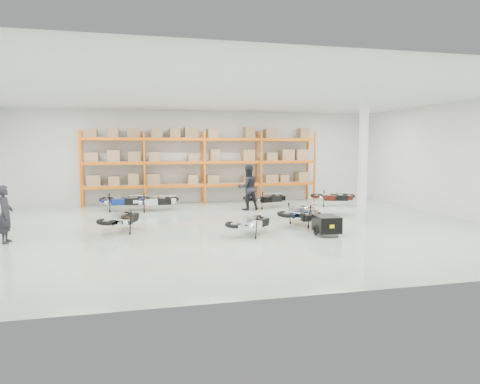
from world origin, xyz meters
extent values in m
plane|color=#ABBFB0|center=(0.00, 0.00, 0.00)|extent=(18.00, 18.00, 0.00)
plane|color=white|center=(0.00, 0.00, 4.50)|extent=(18.00, 18.00, 0.00)
plane|color=silver|center=(0.00, 7.00, 2.25)|extent=(18.00, 0.00, 18.00)
plane|color=silver|center=(0.00, -7.00, 2.25)|extent=(18.00, 0.00, 18.00)
plane|color=silver|center=(9.00, 0.00, 2.25)|extent=(0.00, 14.00, 14.00)
cube|color=#E25C0B|center=(-5.60, 6.00, 1.75)|extent=(0.08, 0.08, 3.50)
cube|color=#E25C0B|center=(-5.60, 6.90, 1.75)|extent=(0.08, 0.08, 3.50)
cube|color=#E25C0B|center=(-2.80, 6.00, 1.75)|extent=(0.08, 0.08, 3.50)
cube|color=#E25C0B|center=(-2.80, 6.90, 1.75)|extent=(0.08, 0.08, 3.50)
cube|color=#E25C0B|center=(0.00, 6.00, 1.75)|extent=(0.08, 0.08, 3.50)
cube|color=#E25C0B|center=(0.00, 6.90, 1.75)|extent=(0.08, 0.08, 3.50)
cube|color=#E25C0B|center=(2.80, 6.00, 1.75)|extent=(0.08, 0.08, 3.50)
cube|color=#E25C0B|center=(2.80, 6.90, 1.75)|extent=(0.08, 0.08, 3.50)
cube|color=#E25C0B|center=(5.60, 6.00, 1.75)|extent=(0.08, 0.08, 3.50)
cube|color=#E25C0B|center=(5.60, 6.90, 1.75)|extent=(0.08, 0.08, 3.50)
cube|color=#E25C0B|center=(-4.20, 6.00, 0.90)|extent=(2.70, 0.08, 0.12)
cube|color=#E25C0B|center=(-4.20, 6.90, 0.90)|extent=(2.70, 0.08, 0.12)
cube|color=#AB7D58|center=(-4.20, 6.45, 0.97)|extent=(2.68, 0.88, 0.02)
cube|color=#AB7D58|center=(-4.20, 6.45, 1.20)|extent=(2.40, 0.70, 0.44)
cube|color=#E25C0B|center=(-1.40, 6.00, 0.90)|extent=(2.70, 0.08, 0.12)
cube|color=#E25C0B|center=(-1.40, 6.90, 0.90)|extent=(2.70, 0.08, 0.12)
cube|color=#AB7D58|center=(-1.40, 6.45, 0.97)|extent=(2.68, 0.88, 0.02)
cube|color=#AB7D58|center=(-1.40, 6.45, 1.20)|extent=(2.40, 0.70, 0.44)
cube|color=#E25C0B|center=(1.40, 6.00, 0.90)|extent=(2.70, 0.08, 0.12)
cube|color=#E25C0B|center=(1.40, 6.90, 0.90)|extent=(2.70, 0.08, 0.12)
cube|color=#AB7D58|center=(1.40, 6.45, 0.97)|extent=(2.68, 0.88, 0.02)
cube|color=#AB7D58|center=(1.40, 6.45, 1.20)|extent=(2.40, 0.70, 0.44)
cube|color=#E25C0B|center=(4.20, 6.00, 0.90)|extent=(2.70, 0.08, 0.12)
cube|color=#E25C0B|center=(4.20, 6.90, 0.90)|extent=(2.70, 0.08, 0.12)
cube|color=#AB7D58|center=(4.20, 6.45, 0.97)|extent=(2.68, 0.88, 0.02)
cube|color=#AB7D58|center=(4.20, 6.45, 1.20)|extent=(2.40, 0.70, 0.44)
cube|color=#E25C0B|center=(-4.20, 6.00, 2.00)|extent=(2.70, 0.08, 0.12)
cube|color=#E25C0B|center=(-4.20, 6.90, 2.00)|extent=(2.70, 0.08, 0.12)
cube|color=#AB7D58|center=(-4.20, 6.45, 2.07)|extent=(2.68, 0.88, 0.02)
cube|color=#AB7D58|center=(-4.20, 6.45, 2.30)|extent=(2.40, 0.70, 0.44)
cube|color=#E25C0B|center=(-1.40, 6.00, 2.00)|extent=(2.70, 0.08, 0.12)
cube|color=#E25C0B|center=(-1.40, 6.90, 2.00)|extent=(2.70, 0.08, 0.12)
cube|color=#AB7D58|center=(-1.40, 6.45, 2.07)|extent=(2.68, 0.88, 0.02)
cube|color=#AB7D58|center=(-1.40, 6.45, 2.30)|extent=(2.40, 0.70, 0.44)
cube|color=#E25C0B|center=(1.40, 6.00, 2.00)|extent=(2.70, 0.08, 0.12)
cube|color=#E25C0B|center=(1.40, 6.90, 2.00)|extent=(2.70, 0.08, 0.12)
cube|color=#AB7D58|center=(1.40, 6.45, 2.07)|extent=(2.68, 0.88, 0.02)
cube|color=#AB7D58|center=(1.40, 6.45, 2.30)|extent=(2.40, 0.70, 0.44)
cube|color=#E25C0B|center=(4.20, 6.00, 2.00)|extent=(2.70, 0.08, 0.12)
cube|color=#E25C0B|center=(4.20, 6.90, 2.00)|extent=(2.70, 0.08, 0.12)
cube|color=#AB7D58|center=(4.20, 6.45, 2.07)|extent=(2.68, 0.88, 0.02)
cube|color=#AB7D58|center=(4.20, 6.45, 2.30)|extent=(2.40, 0.70, 0.44)
cube|color=#E25C0B|center=(-4.20, 6.00, 3.10)|extent=(2.70, 0.08, 0.12)
cube|color=#E25C0B|center=(-4.20, 6.90, 3.10)|extent=(2.70, 0.08, 0.12)
cube|color=#AB7D58|center=(-4.20, 6.45, 3.17)|extent=(2.68, 0.88, 0.02)
cube|color=#AB7D58|center=(-4.20, 6.45, 3.40)|extent=(2.40, 0.70, 0.44)
cube|color=#E25C0B|center=(-1.40, 6.00, 3.10)|extent=(2.70, 0.08, 0.12)
cube|color=#E25C0B|center=(-1.40, 6.90, 3.10)|extent=(2.70, 0.08, 0.12)
cube|color=#AB7D58|center=(-1.40, 6.45, 3.17)|extent=(2.68, 0.88, 0.02)
cube|color=#AB7D58|center=(-1.40, 6.45, 3.40)|extent=(2.40, 0.70, 0.44)
cube|color=#E25C0B|center=(1.40, 6.00, 3.10)|extent=(2.70, 0.08, 0.12)
cube|color=#E25C0B|center=(1.40, 6.90, 3.10)|extent=(2.70, 0.08, 0.12)
cube|color=#AB7D58|center=(1.40, 6.45, 3.17)|extent=(2.68, 0.88, 0.02)
cube|color=#AB7D58|center=(1.40, 6.45, 3.40)|extent=(2.40, 0.70, 0.44)
cube|color=#E25C0B|center=(4.20, 6.00, 3.10)|extent=(2.70, 0.08, 0.12)
cube|color=#E25C0B|center=(4.20, 6.90, 3.10)|extent=(2.70, 0.08, 0.12)
cube|color=#AB7D58|center=(4.20, 6.45, 3.17)|extent=(2.68, 0.88, 0.02)
cube|color=#AB7D58|center=(4.20, 6.45, 3.40)|extent=(2.40, 0.70, 0.44)
cube|color=white|center=(5.20, 0.50, 2.25)|extent=(0.25, 0.25, 4.50)
cube|color=black|center=(2.59, -2.06, 0.37)|extent=(0.74, 0.91, 0.50)
cube|color=yellow|center=(2.59, -2.49, 0.37)|extent=(0.15, 0.03, 0.10)
torus|color=black|center=(2.24, -2.06, 0.18)|extent=(0.07, 0.35, 0.35)
torus|color=black|center=(2.93, -2.06, 0.18)|extent=(0.07, 0.35, 0.35)
cylinder|color=black|center=(2.59, -1.46, 0.41)|extent=(0.09, 0.82, 0.04)
imported|color=black|center=(-6.80, -0.89, 0.83)|extent=(0.43, 0.63, 1.66)
imported|color=black|center=(1.55, 3.80, 0.99)|extent=(1.05, 0.88, 1.97)
camera|label=1|loc=(-3.04, -14.16, 2.74)|focal=32.00mm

